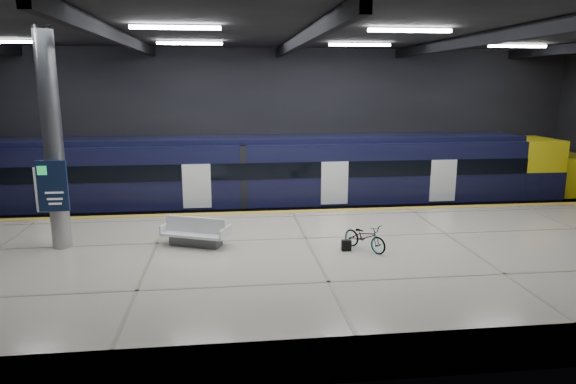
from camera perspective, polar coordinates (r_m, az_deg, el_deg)
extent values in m
plane|color=black|center=(18.98, 1.50, -7.43)|extent=(30.00, 30.00, 0.00)
cube|color=black|center=(25.94, -1.01, 6.88)|extent=(30.00, 0.10, 8.00)
cube|color=black|center=(10.31, 8.02, -1.06)|extent=(30.00, 0.10, 8.00)
cube|color=black|center=(17.98, 1.65, 17.39)|extent=(30.00, 16.00, 0.10)
cube|color=black|center=(18.09, -18.32, 15.98)|extent=(0.25, 16.00, 0.40)
cube|color=black|center=(17.95, 1.64, 16.59)|extent=(0.25, 16.00, 0.40)
cube|color=black|center=(19.74, 19.83, 15.50)|extent=(0.25, 16.00, 0.40)
cube|color=white|center=(15.85, -12.38, 17.42)|extent=(2.60, 0.18, 0.10)
cube|color=white|center=(16.75, 13.39, 17.07)|extent=(2.60, 0.18, 0.10)
cube|color=white|center=(23.33, -28.86, 14.42)|extent=(2.60, 0.18, 0.10)
cube|color=white|center=(21.81, -10.86, 15.92)|extent=(2.60, 0.18, 0.10)
cube|color=white|center=(22.47, 7.98, 15.89)|extent=(2.60, 0.18, 0.10)
cube|color=white|center=(25.15, 24.13, 14.57)|extent=(2.60, 0.18, 0.10)
cube|color=#B3A897|center=(16.47, 2.78, -8.49)|extent=(30.00, 11.00, 1.10)
cube|color=gold|center=(21.27, 0.45, -2.17)|extent=(30.00, 0.40, 0.01)
cube|color=gray|center=(23.48, -0.18, -3.39)|extent=(30.00, 0.08, 0.16)
cube|color=gray|center=(24.86, -0.56, -2.52)|extent=(30.00, 0.08, 0.16)
cube|color=black|center=(23.97, -2.61, -1.92)|extent=(24.00, 2.58, 0.80)
cube|color=black|center=(23.60, -2.65, 2.26)|extent=(24.00, 2.80, 2.75)
cube|color=black|center=(23.40, -2.69, 5.87)|extent=(24.00, 2.30, 0.24)
cube|color=black|center=(22.17, -2.39, 2.35)|extent=(24.00, 0.04, 0.70)
cube|color=white|center=(22.70, 5.20, 1.00)|extent=(1.20, 0.05, 1.90)
cube|color=yellow|center=(27.74, 25.24, 2.59)|extent=(2.00, 2.80, 2.75)
cube|color=black|center=(27.87, 25.80, 2.94)|extent=(1.60, 2.38, 0.80)
cube|color=#595B60|center=(17.13, -10.19, -5.35)|extent=(1.75, 1.13, 0.31)
cube|color=white|center=(17.06, -10.22, -4.58)|extent=(2.28, 1.63, 0.08)
cube|color=white|center=(16.98, -10.26, -3.63)|extent=(1.97, 0.88, 0.52)
cube|color=white|center=(17.50, -13.33, -3.86)|extent=(0.40, 0.85, 0.31)
cube|color=white|center=(16.61, -6.98, -4.48)|extent=(0.40, 0.85, 0.31)
imported|color=#99999E|center=(16.51, 8.55, -4.95)|extent=(1.42, 1.69, 0.87)
cube|color=black|center=(16.44, 6.49, -5.91)|extent=(0.30, 0.18, 0.35)
cylinder|color=#9EA0A5|center=(17.64, -24.66, 5.18)|extent=(0.60, 0.60, 6.90)
cube|color=#101E3D|center=(17.44, -24.69, 0.62)|extent=(0.90, 0.12, 1.60)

